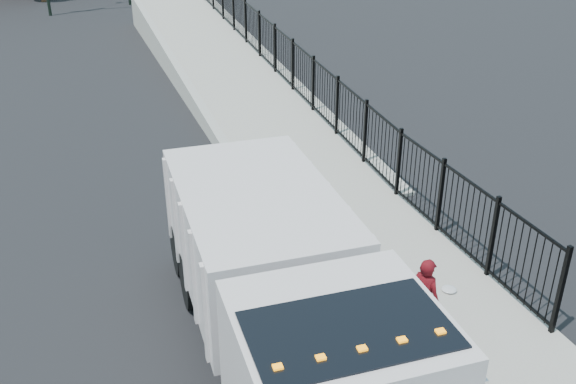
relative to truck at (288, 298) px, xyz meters
name	(u,v)px	position (x,y,z in m)	size (l,w,h in m)	color
ground	(332,314)	(1.39, 1.34, -1.63)	(120.00, 120.00, 0.00)	black
sidewalk	(476,354)	(3.31, -0.66, -1.57)	(3.55, 12.00, 0.12)	#9E998E
curb	(378,379)	(1.39, -0.66, -1.55)	(0.30, 12.00, 0.16)	#ADAAA3
ramp	(228,79)	(3.51, 17.34, -1.63)	(3.95, 24.00, 1.70)	#9E998E
iron_fence	(293,81)	(4.94, 13.34, -0.73)	(0.10, 28.00, 1.80)	black
truck	(288,298)	(0.00, 0.00, 0.00)	(3.05, 8.56, 2.90)	black
worker	(425,297)	(2.66, 0.14, -0.72)	(0.58, 0.38, 1.59)	#5A0B11
debris	(449,289)	(3.87, 1.10, -1.47)	(0.31, 0.31, 0.08)	silver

